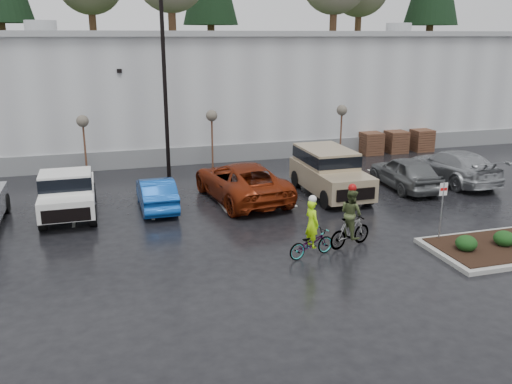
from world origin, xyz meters
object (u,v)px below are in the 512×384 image
object	(u,v)px
suv_tan	(331,173)
car_red	(241,181)
fire_lane_sign	(442,204)
car_far_silver	(453,166)
sapling_east	(342,113)
cyclist_hivis	(311,238)
car_grey	(405,172)
pickup_white	(68,190)
pallet_stack_b	(396,142)
cyclist_olive	(351,224)
sapling_west	(83,125)
sapling_mid	(212,119)
lamppost	(164,63)
pallet_stack_a	(371,143)
car_blue	(156,193)
pallet_stack_c	(421,140)

from	to	relation	value
suv_tan	car_red	bearing A→B (deg)	172.65
fire_lane_sign	car_far_silver	world-z (taller)	fire_lane_sign
sapling_east	car_far_silver	world-z (taller)	sapling_east
fire_lane_sign	cyclist_hivis	size ratio (longest dim) A/B	1.05
cyclist_hivis	car_grey	bearing A→B (deg)	-64.61
pickup_white	car_grey	distance (m)	15.09
pallet_stack_b	car_far_silver	world-z (taller)	car_far_silver
pallet_stack_b	car_red	size ratio (longest dim) A/B	0.22
car_far_silver	cyclist_olive	world-z (taller)	cyclist_olive
sapling_west	pickup_white	size ratio (longest dim) A/B	0.62
sapling_mid	car_red	distance (m)	6.13
sapling_east	cyclist_olive	distance (m)	13.48
pickup_white	suv_tan	world-z (taller)	suv_tan
lamppost	sapling_east	distance (m)	10.48
sapling_west	sapling_mid	distance (m)	6.50
cyclist_hivis	sapling_west	bearing A→B (deg)	13.65
pallet_stack_a	fire_lane_sign	bearing A→B (deg)	-108.81
pallet_stack_b	suv_tan	bearing A→B (deg)	-136.17
fire_lane_sign	sapling_west	bearing A→B (deg)	132.67
sapling_east	suv_tan	distance (m)	7.43
sapling_east	pallet_stack_b	world-z (taller)	sapling_east
sapling_mid	car_blue	size ratio (longest dim) A/B	0.80
pallet_stack_b	pickup_white	distance (m)	20.03
pallet_stack_a	pallet_stack_b	distance (m)	1.70
pallet_stack_b	car_far_silver	xyz separation A→B (m)	(-0.93, -6.90, 0.12)
car_blue	car_far_silver	xyz separation A→B (m)	(14.46, 0.15, 0.13)
lamppost	car_blue	world-z (taller)	lamppost
lamppost	pallet_stack_a	distance (m)	13.61
sapling_west	car_blue	bearing A→B (deg)	-65.09
lamppost	car_red	distance (m)	7.30
fire_lane_sign	pallet_stack_b	bearing A→B (deg)	65.12
cyclist_olive	pickup_white	bearing A→B (deg)	37.19
pallet_stack_c	car_blue	size ratio (longest dim) A/B	0.34
sapling_west	cyclist_olive	size ratio (longest dim) A/B	1.43
pallet_stack_c	cyclist_olive	bearing A→B (deg)	-130.60
car_blue	suv_tan	bearing A→B (deg)	177.49
sapling_east	fire_lane_sign	size ratio (longest dim) A/B	1.45
lamppost	pallet_stack_b	world-z (taller)	lamppost
pallet_stack_c	cyclist_olive	world-z (taller)	cyclist_olive
lamppost	car_blue	bearing A→B (deg)	-103.26
fire_lane_sign	lamppost	bearing A→B (deg)	123.46
car_grey	cyclist_hivis	distance (m)	9.73
sapling_mid	cyclist_hivis	size ratio (longest dim) A/B	1.53
car_red	cyclist_hivis	bearing A→B (deg)	87.18
fire_lane_sign	cyclist_hivis	distance (m)	4.80
car_far_silver	cyclist_hivis	world-z (taller)	cyclist_hivis
lamppost	cyclist_olive	world-z (taller)	lamppost
sapling_west	car_blue	size ratio (longest dim) A/B	0.80
pallet_stack_b	lamppost	bearing A→B (deg)	-171.98
fire_lane_sign	pallet_stack_c	bearing A→B (deg)	59.28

